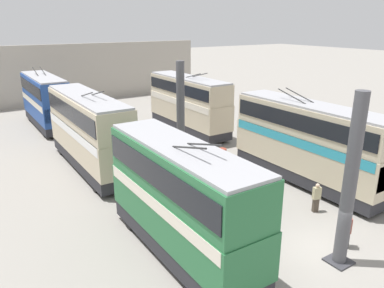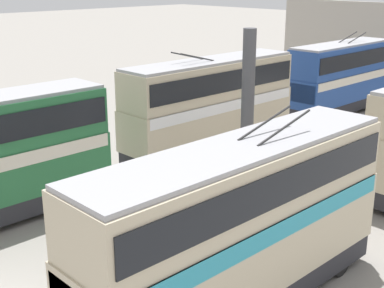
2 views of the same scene
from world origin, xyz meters
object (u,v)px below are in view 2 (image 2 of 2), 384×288
object	(u,v)px
bus_right_far	(340,74)
bus_right_mid	(211,101)
oil_drum	(305,214)
bus_left_near	(241,220)
person_aisle_midway	(163,216)
person_by_left_row	(103,286)

from	to	relation	value
bus_right_far	bus_right_mid	bearing A→B (deg)	180.00
bus_right_mid	oil_drum	bearing A→B (deg)	-112.51
bus_right_far	oil_drum	xyz separation A→B (m)	(-16.69, -8.77, -2.38)
bus_right_mid	bus_right_far	world-z (taller)	bus_right_mid
bus_left_near	person_aisle_midway	xyz separation A→B (m)	(1.31, 4.93, -2.02)
bus_right_mid	bus_right_far	xyz separation A→B (m)	(13.06, -0.00, -0.16)
bus_left_near	oil_drum	xyz separation A→B (m)	(6.21, 1.95, -2.49)
bus_right_mid	oil_drum	xyz separation A→B (m)	(-3.63, -8.77, -2.54)
bus_right_far	oil_drum	world-z (taller)	bus_right_far
bus_right_far	oil_drum	bearing A→B (deg)	-152.29
oil_drum	bus_right_mid	bearing A→B (deg)	67.49
person_aisle_midway	bus_left_near	bearing A→B (deg)	2.70
bus_right_mid	oil_drum	size ratio (longest dim) A/B	12.81
bus_right_far	person_aisle_midway	xyz separation A→B (m)	(-21.59, -5.79, -1.92)
bus_left_near	bus_right_far	world-z (taller)	bus_left_near
oil_drum	person_aisle_midway	bearing A→B (deg)	148.67
person_aisle_midway	bus_right_far	bearing A→B (deg)	122.61
bus_right_mid	bus_left_near	bearing A→B (deg)	-132.55
person_aisle_midway	person_by_left_row	size ratio (longest dim) A/B	1.02
person_aisle_midway	oil_drum	xyz separation A→B (m)	(4.90, -2.98, -0.47)
bus_left_near	person_aisle_midway	size ratio (longest dim) A/B	6.39
bus_left_near	person_aisle_midway	bearing A→B (deg)	75.10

